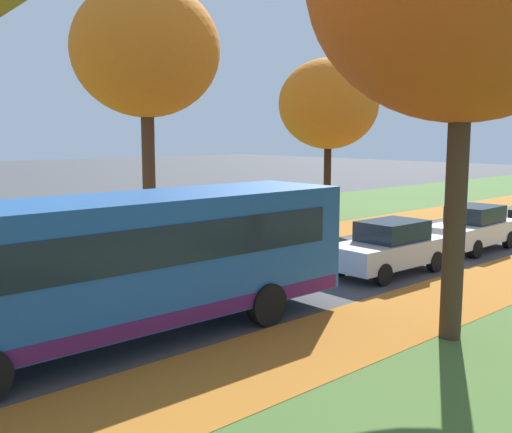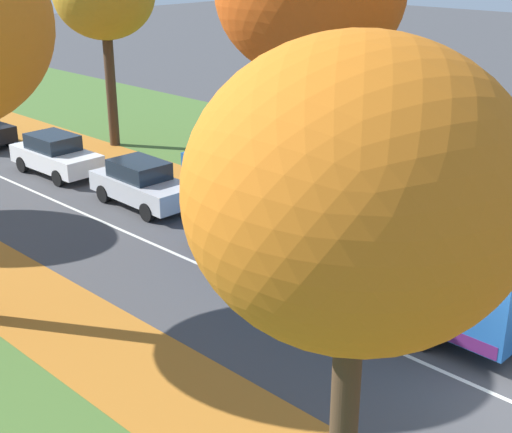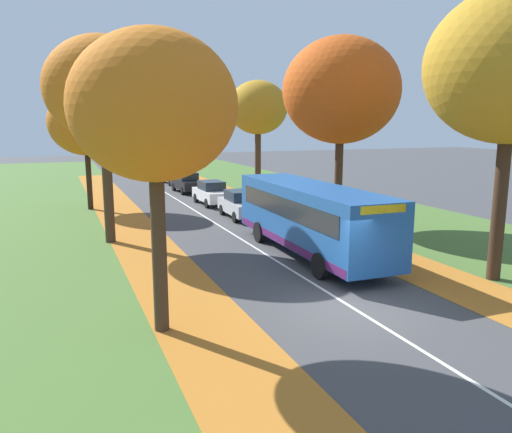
{
  "view_description": "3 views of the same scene",
  "coord_description": "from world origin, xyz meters",
  "px_view_note": "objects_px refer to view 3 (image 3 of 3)",
  "views": [
    {
      "loc": [
        12.4,
        0.11,
        4.27
      ],
      "look_at": [
        0.77,
        10.7,
        2.06
      ],
      "focal_mm": 42.0,
      "sensor_mm": 36.0,
      "label": 1
    },
    {
      "loc": [
        -12.41,
        -4.2,
        8.81
      ],
      "look_at": [
        0.86,
        8.56,
        1.65
      ],
      "focal_mm": 50.0,
      "sensor_mm": 36.0,
      "label": 2
    },
    {
      "loc": [
        -8.13,
        -12.33,
        5.56
      ],
      "look_at": [
        0.03,
        8.03,
        1.45
      ],
      "focal_mm": 35.0,
      "sensor_mm": 36.0,
      "label": 3
    }
  ],
  "objects_px": {
    "tree_left_nearest": "(154,108)",
    "car_silver_lead": "(241,204)",
    "tree_right_mid": "(258,108)",
    "tree_left_mid": "(85,123)",
    "tree_right_nearest": "(512,67)",
    "tree_right_near": "(341,91)",
    "car_white_following": "(212,193)",
    "car_grey_fourth_in_line": "(175,175)",
    "bus": "(310,215)",
    "car_black_third_in_line": "(187,182)",
    "tree_left_near": "(102,89)"
  },
  "relations": [
    {
      "from": "tree_left_near",
      "to": "tree_right_near",
      "type": "bearing_deg",
      "value": -1.87
    },
    {
      "from": "tree_left_near",
      "to": "tree_right_nearest",
      "type": "relative_size",
      "value": 0.94
    },
    {
      "from": "tree_left_nearest",
      "to": "car_black_third_in_line",
      "type": "relative_size",
      "value": 1.85
    },
    {
      "from": "car_grey_fourth_in_line",
      "to": "car_white_following",
      "type": "bearing_deg",
      "value": -91.22
    },
    {
      "from": "tree_left_nearest",
      "to": "tree_right_nearest",
      "type": "height_order",
      "value": "tree_right_nearest"
    },
    {
      "from": "bus",
      "to": "car_black_third_in_line",
      "type": "distance_m",
      "value": 21.15
    },
    {
      "from": "tree_right_near",
      "to": "bus",
      "type": "bearing_deg",
      "value": -130.93
    },
    {
      "from": "tree_right_near",
      "to": "car_black_third_in_line",
      "type": "distance_m",
      "value": 17.83
    },
    {
      "from": "tree_left_near",
      "to": "tree_right_nearest",
      "type": "bearing_deg",
      "value": -42.14
    },
    {
      "from": "tree_right_near",
      "to": "bus",
      "type": "relative_size",
      "value": 0.97
    },
    {
      "from": "bus",
      "to": "tree_right_near",
      "type": "bearing_deg",
      "value": 49.07
    },
    {
      "from": "tree_left_nearest",
      "to": "car_silver_lead",
      "type": "relative_size",
      "value": 1.86
    },
    {
      "from": "car_black_third_in_line",
      "to": "bus",
      "type": "bearing_deg",
      "value": -89.84
    },
    {
      "from": "bus",
      "to": "tree_right_nearest",
      "type": "bearing_deg",
      "value": -50.86
    },
    {
      "from": "tree_right_nearest",
      "to": "car_silver_lead",
      "type": "xyz_separation_m",
      "value": [
        -4.38,
        14.59,
        -6.6
      ]
    },
    {
      "from": "tree_left_near",
      "to": "car_white_following",
      "type": "distance_m",
      "value": 13.35
    },
    {
      "from": "bus",
      "to": "car_black_third_in_line",
      "type": "xyz_separation_m",
      "value": [
        -0.06,
        21.13,
        -0.89
      ]
    },
    {
      "from": "tree_left_mid",
      "to": "car_silver_lead",
      "type": "bearing_deg",
      "value": -38.52
    },
    {
      "from": "bus",
      "to": "car_grey_fourth_in_line",
      "type": "xyz_separation_m",
      "value": [
        0.28,
        27.09,
        -0.89
      ]
    },
    {
      "from": "tree_left_nearest",
      "to": "car_grey_fourth_in_line",
      "type": "bearing_deg",
      "value": 76.6
    },
    {
      "from": "tree_left_near",
      "to": "tree_left_mid",
      "type": "relative_size",
      "value": 1.23
    },
    {
      "from": "car_black_third_in_line",
      "to": "car_grey_fourth_in_line",
      "type": "xyz_separation_m",
      "value": [
        0.34,
        5.96,
        0.0
      ]
    },
    {
      "from": "tree_right_mid",
      "to": "tree_right_nearest",
      "type": "bearing_deg",
      "value": -89.22
    },
    {
      "from": "car_white_following",
      "to": "tree_right_nearest",
      "type": "bearing_deg",
      "value": -77.25
    },
    {
      "from": "bus",
      "to": "tree_left_nearest",
      "type": "bearing_deg",
      "value": -143.24
    },
    {
      "from": "tree_left_near",
      "to": "car_white_following",
      "type": "xyz_separation_m",
      "value": [
        7.73,
        8.9,
        -6.27
      ]
    },
    {
      "from": "tree_left_nearest",
      "to": "bus",
      "type": "distance_m",
      "value": 10.28
    },
    {
      "from": "car_silver_lead",
      "to": "car_grey_fourth_in_line",
      "type": "distance_m",
      "value": 18.07
    },
    {
      "from": "tree_right_nearest",
      "to": "tree_right_mid",
      "type": "relative_size",
      "value": 1.16
    },
    {
      "from": "tree_right_nearest",
      "to": "tree_right_near",
      "type": "height_order",
      "value": "tree_right_near"
    },
    {
      "from": "car_white_following",
      "to": "car_grey_fourth_in_line",
      "type": "relative_size",
      "value": 1.0
    },
    {
      "from": "tree_right_mid",
      "to": "car_white_following",
      "type": "height_order",
      "value": "tree_right_mid"
    },
    {
      "from": "tree_right_mid",
      "to": "tree_left_mid",
      "type": "bearing_deg",
      "value": -175.83
    },
    {
      "from": "tree_right_near",
      "to": "car_grey_fourth_in_line",
      "type": "height_order",
      "value": "tree_right_near"
    },
    {
      "from": "bus",
      "to": "car_grey_fourth_in_line",
      "type": "relative_size",
      "value": 2.48
    },
    {
      "from": "tree_right_nearest",
      "to": "car_white_following",
      "type": "distance_m",
      "value": 21.53
    },
    {
      "from": "car_white_following",
      "to": "car_grey_fourth_in_line",
      "type": "bearing_deg",
      "value": 88.78
    },
    {
      "from": "tree_left_mid",
      "to": "tree_right_nearest",
      "type": "relative_size",
      "value": 0.77
    },
    {
      "from": "tree_right_mid",
      "to": "car_white_following",
      "type": "distance_m",
      "value": 7.46
    },
    {
      "from": "tree_left_near",
      "to": "tree_right_near",
      "type": "xyz_separation_m",
      "value": [
        12.16,
        -0.4,
        0.16
      ]
    },
    {
      "from": "tree_right_mid",
      "to": "car_black_third_in_line",
      "type": "height_order",
      "value": "tree_right_mid"
    },
    {
      "from": "car_black_third_in_line",
      "to": "tree_left_mid",
      "type": "bearing_deg",
      "value": -144.46
    },
    {
      "from": "tree_left_mid",
      "to": "car_black_third_in_line",
      "type": "distance_m",
      "value": 10.83
    },
    {
      "from": "tree_left_nearest",
      "to": "tree_right_nearest",
      "type": "bearing_deg",
      "value": 0.17
    },
    {
      "from": "tree_right_mid",
      "to": "car_white_following",
      "type": "xyz_separation_m",
      "value": [
        -4.22,
        -1.96,
        -5.83
      ]
    },
    {
      "from": "tree_left_near",
      "to": "bus",
      "type": "bearing_deg",
      "value": -35.54
    },
    {
      "from": "car_black_third_in_line",
      "to": "car_grey_fourth_in_line",
      "type": "distance_m",
      "value": 5.97
    },
    {
      "from": "tree_right_near",
      "to": "car_white_following",
      "type": "xyz_separation_m",
      "value": [
        -4.43,
        9.3,
        -6.43
      ]
    },
    {
      "from": "tree_right_near",
      "to": "bus",
      "type": "xyz_separation_m",
      "value": [
        -4.44,
        -5.12,
        -5.54
      ]
    },
    {
      "from": "bus",
      "to": "car_silver_lead",
      "type": "bearing_deg",
      "value": 88.99
    }
  ]
}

